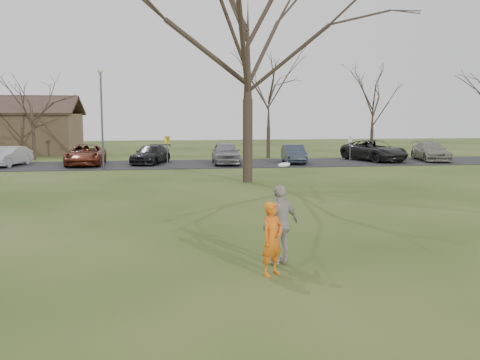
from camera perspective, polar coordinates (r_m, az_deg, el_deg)
name	(u,v)px	position (r m, az deg, el deg)	size (l,w,h in m)	color
ground	(266,268)	(11.98, 2.81, -9.51)	(120.00, 120.00, 0.00)	#1E380F
parking_strip	(196,164)	(36.49, -4.78, 1.75)	(62.00, 6.50, 0.04)	black
player_defender	(272,239)	(11.26, 3.52, -6.41)	(0.58, 0.38, 1.59)	orange
car_1	(9,156)	(37.93, -23.81, 2.38)	(1.37, 3.92, 1.29)	#A1A2A7
car_2	(86,155)	(36.85, -16.44, 2.65)	(2.31, 5.02, 1.39)	maroon
car_3	(151,154)	(36.88, -9.68, 2.75)	(1.79, 4.40, 1.28)	black
car_4	(226,153)	(36.10, -1.55, 2.97)	(1.82, 4.53, 1.54)	gray
car_5	(294,154)	(37.07, 5.86, 2.84)	(1.35, 3.88, 1.28)	#2C3542
car_6	(374,150)	(39.96, 14.37, 3.13)	(2.51, 5.45, 1.52)	black
car_7	(431,151)	(41.27, 20.03, 2.94)	(1.91, 4.70, 1.36)	gray
catching_play	(281,224)	(12.00, 4.44, -4.79)	(1.12, 0.94, 2.29)	#B3A8A1
lamp_post	(101,106)	(33.98, -14.82, 7.81)	(0.34, 0.34, 6.27)	#47474C
sign_yellow	(167,146)	(33.32, -7.92, 3.66)	(0.35, 0.35, 2.08)	#47474C
sign_white	(350,145)	(35.50, 11.88, 3.78)	(0.35, 0.35, 2.08)	#47474C
big_tree	(248,42)	(26.84, 0.86, 14.78)	(9.00, 9.00, 14.00)	#352821
small_tree_row	(247,109)	(41.85, 0.79, 7.77)	(55.00, 5.90, 8.50)	#352821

